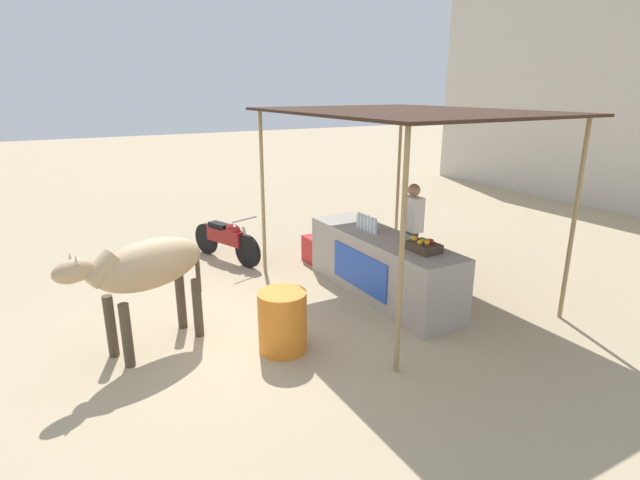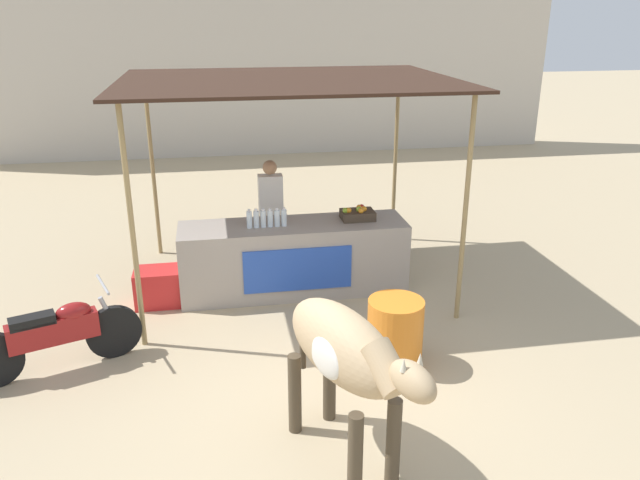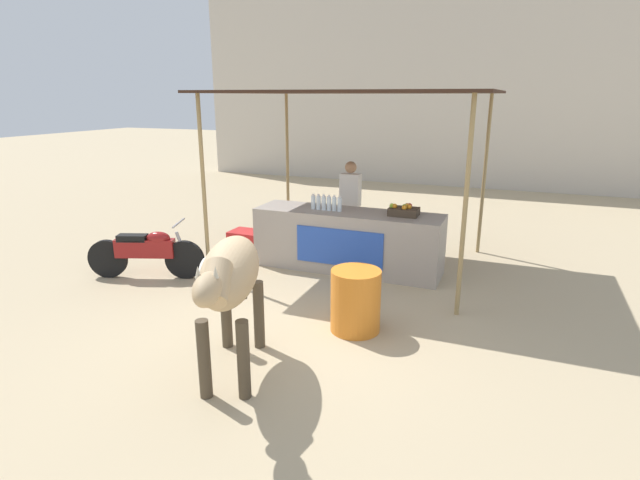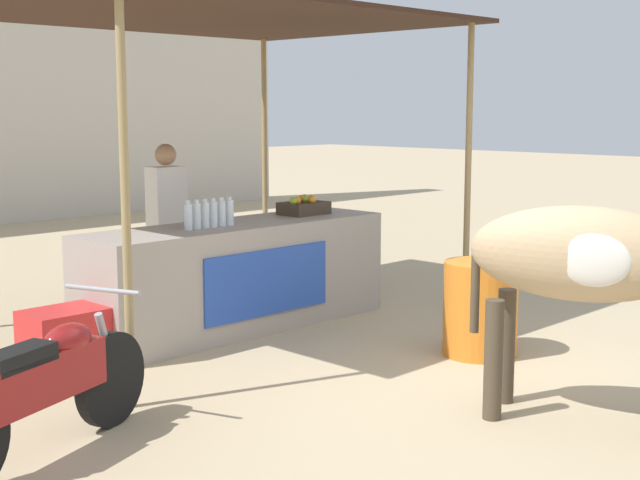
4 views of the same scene
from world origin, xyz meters
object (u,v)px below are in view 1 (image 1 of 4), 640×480
Objects in this scene: fruit_crate at (423,246)px; stall_counter at (381,266)px; water_barrel at (283,321)px; cooler_box at (319,250)px; cow at (146,269)px; vendor_behind_counter at (412,233)px; motorcycle_parked at (227,238)px.

stall_counter is at bearing -176.69° from fruit_crate.
fruit_crate is 0.58× the size of water_barrel.
stall_counter is 1.80m from cooler_box.
cow reaches higher than water_barrel.
fruit_crate is 0.27× the size of vendor_behind_counter.
cooler_box is 0.79× the size of water_barrel.
motorcycle_parked is (-3.53, 0.51, 0.05)m from water_barrel.
vendor_behind_counter is 0.90× the size of cow.
stall_counter is 6.82× the size of fruit_crate.
cow reaches higher than stall_counter.
cooler_box is at bearing 57.13° from motorcycle_parked.
fruit_crate is 1.32m from vendor_behind_counter.
stall_counter is 5.00× the size of cooler_box.
cooler_box is (-1.56, -0.85, -0.61)m from vendor_behind_counter.
water_barrel is (1.03, -2.80, -0.47)m from vendor_behind_counter.
vendor_behind_counter is at bearing 92.53° from cow.
vendor_behind_counter reaches higher than stall_counter.
cow is at bearing -35.19° from motorcycle_parked.
vendor_behind_counter is at bearing 110.16° from water_barrel.
vendor_behind_counter reaches higher than fruit_crate.
vendor_behind_counter is 2.75× the size of cooler_box.
cow is (1.75, -3.34, 0.79)m from cooler_box.
cooler_box is 1.73m from motorcycle_parked.
fruit_crate is 3.98m from motorcycle_parked.
water_barrel is 3.56m from motorcycle_parked.
stall_counter is 3.48m from cow.
stall_counter is 1.04m from fruit_crate.
cooler_box is at bearing 143.00° from water_barrel.
motorcycle_parked reaches higher than cooler_box.
fruit_crate is 3.61m from cow.
motorcycle_parked is (-0.94, -1.45, 0.19)m from cooler_box.
cooler_box is at bearing -176.82° from fruit_crate.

